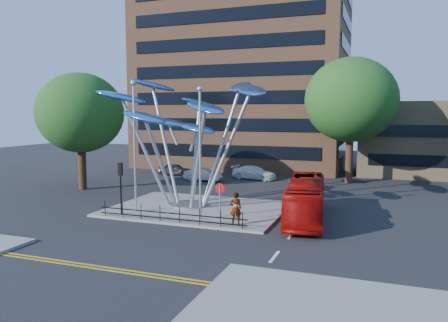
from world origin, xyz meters
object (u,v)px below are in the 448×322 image
at_px(leaf_sculpture, 187,112).
at_px(tree_right, 351,100).
at_px(red_bus, 306,199).
at_px(street_lamp_left, 134,135).
at_px(parked_car_mid, 203,175).
at_px(no_entry_sign_island, 220,196).
at_px(traffic_light_island, 121,177).
at_px(pedestrian, 236,208).
at_px(parked_car_left, 175,169).
at_px(street_lamp_right, 200,141).
at_px(tree_left, 80,113).
at_px(parked_car_right, 254,173).

bearing_deg(leaf_sculpture, tree_right, 56.69).
bearing_deg(red_bus, street_lamp_left, -175.50).
bearing_deg(parked_car_mid, no_entry_sign_island, -151.44).
height_order(tree_right, leaf_sculpture, tree_right).
xyz_separation_m(leaf_sculpture, no_entry_sign_island, (4.07, -4.16, -5.06)).
bearing_deg(traffic_light_island, pedestrian, 0.00).
xyz_separation_m(street_lamp_left, parked_car_mid, (-1.31, 14.76, -4.72)).
height_order(street_lamp_left, red_bus, street_lamp_left).
height_order(no_entry_sign_island, parked_car_left, no_entry_sign_island).
xyz_separation_m(street_lamp_right, traffic_light_island, (-5.50, -0.50, -2.48)).
distance_m(red_bus, parked_car_left, 22.71).
bearing_deg(no_entry_sign_island, street_lamp_left, 171.39).
relative_size(tree_left, parked_car_left, 2.77).
distance_m(tree_left, red_bus, 21.72).
distance_m(tree_right, no_entry_sign_island, 21.31).
xyz_separation_m(no_entry_sign_island, pedestrian, (1.00, -0.02, -0.67)).
height_order(tree_left, street_lamp_left, tree_left).
xyz_separation_m(tree_right, tree_left, (-22.00, -12.00, -1.24)).
bearing_deg(no_entry_sign_island, leaf_sculpture, 134.33).
bearing_deg(parked_car_left, tree_left, 154.36).
relative_size(tree_right, pedestrian, 6.11).
height_order(tree_right, red_bus, tree_right).
bearing_deg(parked_car_left, pedestrian, -151.26).
bearing_deg(no_entry_sign_island, red_bus, 35.76).
bearing_deg(red_bus, parked_car_left, 130.84).
relative_size(street_lamp_right, red_bus, 0.88).
bearing_deg(street_lamp_left, parked_car_mid, 95.09).
bearing_deg(no_entry_sign_island, parked_car_right, 100.10).
distance_m(leaf_sculpture, traffic_light_island, 6.65).
bearing_deg(parked_car_mid, tree_left, 137.42).
bearing_deg(no_entry_sign_island, traffic_light_island, -179.87).
height_order(street_lamp_left, no_entry_sign_island, street_lamp_left).
xyz_separation_m(street_lamp_right, red_bus, (6.10, 2.83, -3.78)).
bearing_deg(red_bus, pedestrian, -144.58).
bearing_deg(street_lamp_right, pedestrian, -11.31).
bearing_deg(traffic_light_island, parked_car_left, 106.06).
height_order(tree_left, parked_car_left, tree_left).
bearing_deg(parked_car_right, leaf_sculpture, -174.32).
distance_m(street_lamp_left, no_entry_sign_island, 7.47).
bearing_deg(leaf_sculpture, no_entry_sign_island, -45.67).
relative_size(leaf_sculpture, traffic_light_island, 3.71).
bearing_deg(street_lamp_left, leaf_sculpture, 52.60).
xyz_separation_m(parked_car_mid, parked_car_right, (4.50, 2.87, 0.04)).
relative_size(no_entry_sign_island, parked_car_left, 0.66).
xyz_separation_m(no_entry_sign_island, parked_car_mid, (-7.81, 15.74, -1.18)).
bearing_deg(red_bus, leaf_sculpture, 167.04).
relative_size(tree_right, leaf_sculpture, 0.95).
bearing_deg(pedestrian, parked_car_right, -103.34).
height_order(street_lamp_left, parked_car_mid, street_lamp_left).
xyz_separation_m(tree_right, parked_car_right, (-9.31, -0.87, -7.36)).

